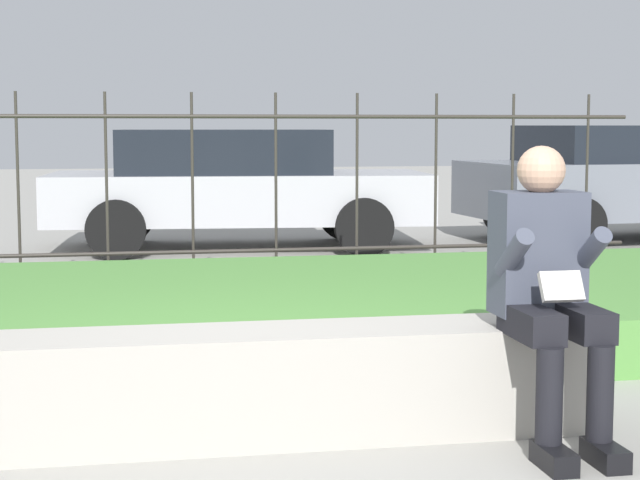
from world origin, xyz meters
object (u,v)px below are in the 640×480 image
person_seated_reader (548,281)px  car_parked_right (631,179)px  stone_bench (301,389)px  car_parked_center (235,185)px

person_seated_reader → car_parked_right: size_ratio=0.32×
stone_bench → car_parked_right: car_parked_right is taller
stone_bench → person_seated_reader: size_ratio=2.03×
stone_bench → car_parked_center: 7.30m
car_parked_center → car_parked_right: size_ratio=1.06×
stone_bench → car_parked_right: (5.24, 7.23, 0.51)m
stone_bench → car_parked_right: size_ratio=0.65×
car_parked_center → car_parked_right: bearing=4.4°
car_parked_right → stone_bench: bearing=-130.1°
person_seated_reader → car_parked_right: car_parked_right is taller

